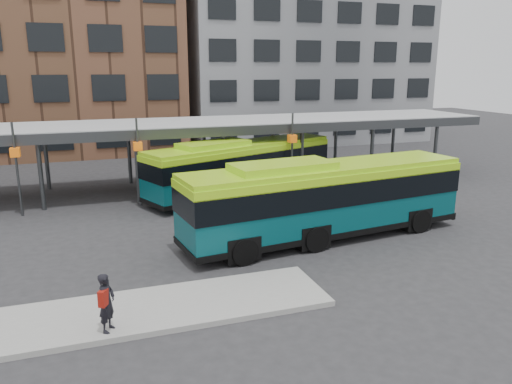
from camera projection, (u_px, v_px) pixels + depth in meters
name	position (u px, v px, depth m)	size (l,w,h in m)	color
ground	(247.00, 262.00, 19.60)	(120.00, 120.00, 0.00)	#28282B
boarding_island	(105.00, 317.00, 15.09)	(14.00, 3.00, 0.18)	gray
canopy	(181.00, 126.00, 30.43)	(40.00, 6.53, 4.80)	#999B9E
building_brick	(22.00, 24.00, 43.09)	(26.00, 14.00, 22.00)	brown
building_grey	(298.00, 41.00, 51.56)	(24.00, 14.00, 20.00)	slate
bus_front	(324.00, 197.00, 21.88)	(13.31, 4.36, 3.60)	#06444A
bus_rear	(241.00, 166.00, 29.51)	(12.32, 6.94, 3.37)	#06444A
pedestrian	(107.00, 302.00, 13.92)	(0.66, 0.75, 1.72)	black
bike_rack	(380.00, 170.00, 34.71)	(7.41, 1.58, 1.00)	slate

